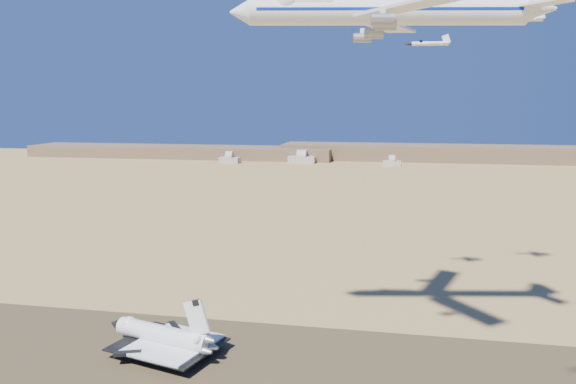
% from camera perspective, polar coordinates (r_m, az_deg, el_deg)
% --- Properties ---
extents(ground, '(1200.00, 1200.00, 0.00)m').
position_cam_1_polar(ground, '(159.06, -6.53, -16.35)').
color(ground, '#A38248').
rests_on(ground, ground).
extents(runway, '(600.00, 50.00, 0.06)m').
position_cam_1_polar(runway, '(159.05, -6.53, -16.34)').
color(runway, brown).
rests_on(runway, ground).
extents(ridgeline, '(960.00, 90.00, 18.00)m').
position_cam_1_polar(ridgeline, '(667.12, 12.74, 3.72)').
color(ridgeline, brown).
rests_on(ridgeline, ground).
extents(hangars, '(200.50, 29.50, 30.00)m').
position_cam_1_polar(hangars, '(627.78, 0.96, 3.35)').
color(hangars, beige).
rests_on(hangars, ground).
extents(shuttle, '(35.84, 27.89, 17.53)m').
position_cam_1_polar(shuttle, '(162.32, -12.67, -14.15)').
color(shuttle, silver).
rests_on(shuttle, runway).
extents(carrier_747, '(77.50, 58.88, 19.23)m').
position_cam_1_polar(carrier_747, '(140.49, 9.13, 17.62)').
color(carrier_747, white).
extents(crew_a, '(0.67, 0.81, 1.90)m').
position_cam_1_polar(crew_a, '(155.38, -12.11, -16.73)').
color(crew_a, '#DA540C').
rests_on(crew_a, runway).
extents(crew_b, '(0.69, 0.88, 1.58)m').
position_cam_1_polar(crew_b, '(155.22, -9.84, -16.75)').
color(crew_b, '#DA540C').
rests_on(crew_b, runway).
extents(crew_c, '(0.98, 1.11, 1.70)m').
position_cam_1_polar(crew_c, '(155.25, -11.67, -16.78)').
color(crew_c, '#DA540C').
rests_on(crew_c, runway).
extents(chase_jet_c, '(14.60, 7.94, 3.64)m').
position_cam_1_polar(chase_jet_c, '(190.07, 14.13, 14.43)').
color(chase_jet_c, white).
extents(chase_jet_d, '(16.05, 8.57, 4.00)m').
position_cam_1_polar(chase_jet_d, '(203.36, 22.58, 15.91)').
color(chase_jet_d, white).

